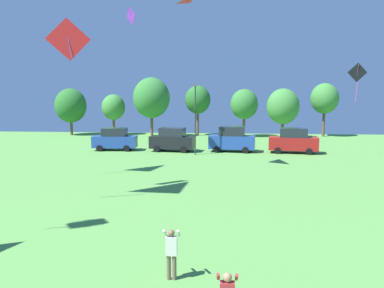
{
  "coord_description": "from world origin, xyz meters",
  "views": [
    {
      "loc": [
        0.63,
        0.59,
        5.91
      ],
      "look_at": [
        -0.51,
        14.02,
        4.21
      ],
      "focal_mm": 38.0,
      "sensor_mm": 36.0,
      "label": 1
    }
  ],
  "objects_px": {
    "kite_flying_7": "(131,16)",
    "treeline_tree_5": "(283,106)",
    "parked_car_third_from_left": "(232,139)",
    "treeline_tree_1": "(113,107)",
    "parked_car_second_from_left": "(172,140)",
    "treeline_tree_4": "(244,104)",
    "kite_flying_3": "(175,14)",
    "parked_car_leftmost": "(115,139)",
    "kite_flying_4": "(357,74)",
    "kite_flying_6": "(68,39)",
    "treeline_tree_2": "(151,98)",
    "parked_car_rightmost_in_row": "(293,141)",
    "treeline_tree_6": "(325,99)",
    "light_post_1": "(195,115)",
    "treeline_tree_0": "(71,106)",
    "person_standing_mid_field": "(171,251)",
    "treeline_tree_3": "(198,100)"
  },
  "relations": [
    {
      "from": "treeline_tree_4",
      "to": "treeline_tree_6",
      "type": "relative_size",
      "value": 0.89
    },
    {
      "from": "parked_car_leftmost",
      "to": "treeline_tree_5",
      "type": "height_order",
      "value": "treeline_tree_5"
    },
    {
      "from": "parked_car_third_from_left",
      "to": "treeline_tree_0",
      "type": "relative_size",
      "value": 0.73
    },
    {
      "from": "parked_car_second_from_left",
      "to": "treeline_tree_2",
      "type": "relative_size",
      "value": 0.59
    },
    {
      "from": "treeline_tree_2",
      "to": "treeline_tree_4",
      "type": "xyz_separation_m",
      "value": [
        12.28,
        1.39,
        -0.86
      ]
    },
    {
      "from": "kite_flying_6",
      "to": "parked_car_third_from_left",
      "type": "bearing_deg",
      "value": 62.27
    },
    {
      "from": "kite_flying_6",
      "to": "treeline_tree_3",
      "type": "distance_m",
      "value": 33.84
    },
    {
      "from": "treeline_tree_1",
      "to": "treeline_tree_4",
      "type": "bearing_deg",
      "value": -3.42
    },
    {
      "from": "kite_flying_3",
      "to": "treeline_tree_6",
      "type": "height_order",
      "value": "kite_flying_3"
    },
    {
      "from": "parked_car_leftmost",
      "to": "kite_flying_3",
      "type": "bearing_deg",
      "value": -56.87
    },
    {
      "from": "kite_flying_3",
      "to": "kite_flying_7",
      "type": "height_order",
      "value": "kite_flying_7"
    },
    {
      "from": "kite_flying_7",
      "to": "parked_car_third_from_left",
      "type": "relative_size",
      "value": 0.32
    },
    {
      "from": "treeline_tree_1",
      "to": "treeline_tree_5",
      "type": "xyz_separation_m",
      "value": [
        23.12,
        -2.22,
        0.27
      ]
    },
    {
      "from": "treeline_tree_5",
      "to": "kite_flying_7",
      "type": "bearing_deg",
      "value": -130.53
    },
    {
      "from": "kite_flying_3",
      "to": "parked_car_second_from_left",
      "type": "distance_m",
      "value": 14.91
    },
    {
      "from": "kite_flying_7",
      "to": "treeline_tree_5",
      "type": "xyz_separation_m",
      "value": [
        15.61,
        18.26,
        -8.31
      ]
    },
    {
      "from": "treeline_tree_4",
      "to": "treeline_tree_6",
      "type": "height_order",
      "value": "treeline_tree_6"
    },
    {
      "from": "person_standing_mid_field",
      "to": "kite_flying_3",
      "type": "relative_size",
      "value": 0.78
    },
    {
      "from": "parked_car_leftmost",
      "to": "light_post_1",
      "type": "height_order",
      "value": "light_post_1"
    },
    {
      "from": "kite_flying_4",
      "to": "kite_flying_6",
      "type": "xyz_separation_m",
      "value": [
        -20.5,
        -15.07,
        1.35
      ]
    },
    {
      "from": "parked_car_third_from_left",
      "to": "treeline_tree_1",
      "type": "bearing_deg",
      "value": 143.52
    },
    {
      "from": "parked_car_leftmost",
      "to": "treeline_tree_2",
      "type": "distance_m",
      "value": 13.46
    },
    {
      "from": "parked_car_leftmost",
      "to": "light_post_1",
      "type": "relative_size",
      "value": 0.67
    },
    {
      "from": "treeline_tree_4",
      "to": "parked_car_third_from_left",
      "type": "bearing_deg",
      "value": -97.18
    },
    {
      "from": "kite_flying_4",
      "to": "parked_car_second_from_left",
      "type": "xyz_separation_m",
      "value": [
        -17.02,
        2.75,
        -6.37
      ]
    },
    {
      "from": "kite_flying_7",
      "to": "parked_car_second_from_left",
      "type": "distance_m",
      "value": 12.68
    },
    {
      "from": "parked_car_second_from_left",
      "to": "treeline_tree_4",
      "type": "height_order",
      "value": "treeline_tree_4"
    },
    {
      "from": "kite_flying_7",
      "to": "light_post_1",
      "type": "height_order",
      "value": "kite_flying_7"
    },
    {
      "from": "parked_car_third_from_left",
      "to": "treeline_tree_2",
      "type": "distance_m",
      "value": 16.95
    },
    {
      "from": "parked_car_second_from_left",
      "to": "parked_car_third_from_left",
      "type": "height_order",
      "value": "parked_car_third_from_left"
    },
    {
      "from": "kite_flying_3",
      "to": "parked_car_second_from_left",
      "type": "height_order",
      "value": "kite_flying_3"
    },
    {
      "from": "person_standing_mid_field",
      "to": "treeline_tree_2",
      "type": "bearing_deg",
      "value": 122.78
    },
    {
      "from": "treeline_tree_2",
      "to": "treeline_tree_5",
      "type": "bearing_deg",
      "value": 0.85
    },
    {
      "from": "parked_car_leftmost",
      "to": "treeline_tree_6",
      "type": "relative_size",
      "value": 0.63
    },
    {
      "from": "treeline_tree_5",
      "to": "parked_car_third_from_left",
      "type": "bearing_deg",
      "value": -117.51
    },
    {
      "from": "kite_flying_7",
      "to": "parked_car_third_from_left",
      "type": "bearing_deg",
      "value": 30.9
    },
    {
      "from": "treeline_tree_4",
      "to": "person_standing_mid_field",
      "type": "bearing_deg",
      "value": -95.44
    },
    {
      "from": "kite_flying_6",
      "to": "treeline_tree_5",
      "type": "distance_m",
      "value": 35.33
    },
    {
      "from": "kite_flying_6",
      "to": "treeline_tree_6",
      "type": "bearing_deg",
      "value": 56.68
    },
    {
      "from": "parked_car_rightmost_in_row",
      "to": "treeline_tree_2",
      "type": "xyz_separation_m",
      "value": [
        -16.52,
        13.14,
        4.03
      ]
    },
    {
      "from": "kite_flying_6",
      "to": "treeline_tree_1",
      "type": "height_order",
      "value": "kite_flying_6"
    },
    {
      "from": "kite_flying_6",
      "to": "treeline_tree_5",
      "type": "bearing_deg",
      "value": 62.37
    },
    {
      "from": "kite_flying_4",
      "to": "parked_car_third_from_left",
      "type": "height_order",
      "value": "kite_flying_4"
    },
    {
      "from": "treeline_tree_2",
      "to": "kite_flying_3",
      "type": "bearing_deg",
      "value": -75.37
    },
    {
      "from": "kite_flying_7",
      "to": "treeline_tree_5",
      "type": "height_order",
      "value": "kite_flying_7"
    },
    {
      "from": "treeline_tree_2",
      "to": "parked_car_second_from_left",
      "type": "bearing_deg",
      "value": -70.86
    },
    {
      "from": "parked_car_leftmost",
      "to": "treeline_tree_1",
      "type": "bearing_deg",
      "value": 103.72
    },
    {
      "from": "light_post_1",
      "to": "treeline_tree_0",
      "type": "distance_m",
      "value": 25.19
    },
    {
      "from": "parked_car_rightmost_in_row",
      "to": "treeline_tree_4",
      "type": "distance_m",
      "value": 15.46
    },
    {
      "from": "kite_flying_7",
      "to": "treeline_tree_4",
      "type": "height_order",
      "value": "kite_flying_7"
    }
  ]
}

